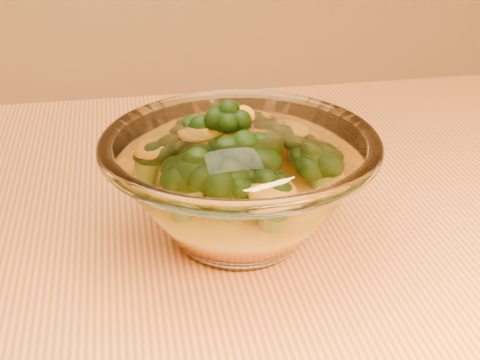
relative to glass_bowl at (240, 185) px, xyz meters
name	(u,v)px	position (x,y,z in m)	size (l,w,h in m)	color
glass_bowl	(240,185)	(0.00, 0.00, 0.00)	(0.19, 0.19, 0.09)	white
cheese_sauce	(240,208)	(0.00, 0.00, -0.02)	(0.11, 0.11, 0.03)	orange
broccoli_heap	(232,164)	(0.00, 0.01, 0.01)	(0.13, 0.12, 0.07)	black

